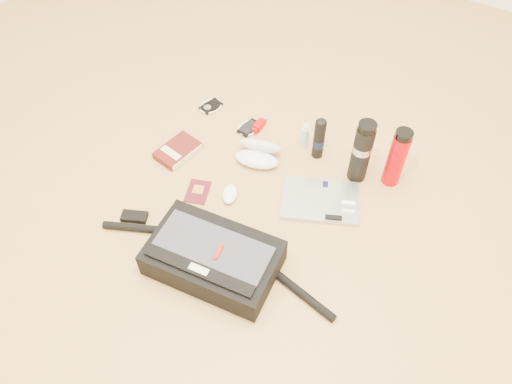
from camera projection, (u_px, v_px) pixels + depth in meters
The scene contains 14 objects.
ground at pixel (242, 217), 1.92m from camera, with size 4.00×4.00×0.00m, color tan.
messenger_bag at pixel (213, 257), 1.74m from camera, with size 0.92×0.32×0.13m.
laptop at pixel (320, 201), 1.96m from camera, with size 0.36×0.31×0.03m.
book at pixel (178, 151), 2.12m from camera, with size 0.15×0.20×0.03m.
passport at pixel (198, 192), 2.00m from camera, with size 0.12×0.14×0.01m.
mouse at pixel (230, 194), 1.97m from camera, with size 0.09×0.11×0.03m.
sunglasses_case at pixel (259, 153), 2.08m from camera, with size 0.22×0.20×0.11m.
ipod at pixel (211, 106), 2.31m from camera, with size 0.11×0.11×0.01m.
phone at pixel (249, 128), 2.22m from camera, with size 0.10×0.12×0.01m.
inhaler at pixel (260, 124), 2.22m from camera, with size 0.03×0.11×0.03m.
spray_bottle at pixel (305, 136), 2.12m from camera, with size 0.04×0.04×0.12m.
aerosol_can at pixel (319, 138), 2.05m from camera, with size 0.05×0.05×0.20m.
thermos_black at pixel (362, 152), 1.94m from camera, with size 0.09×0.09×0.29m.
thermos_red at pixel (397, 158), 1.93m from camera, with size 0.09×0.09×0.27m.
Camera 1 is at (0.62, -0.94, 1.56)m, focal length 35.00 mm.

